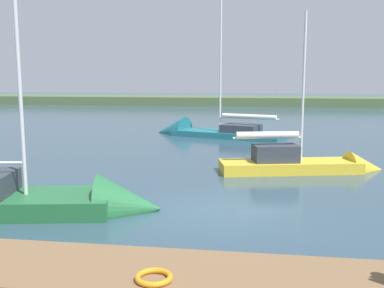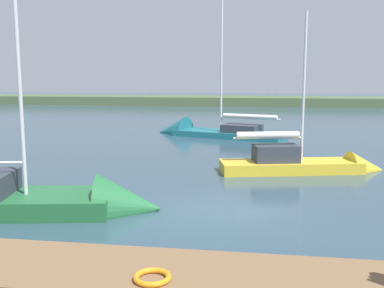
# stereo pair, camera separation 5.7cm
# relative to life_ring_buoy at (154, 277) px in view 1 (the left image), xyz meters

# --- Properties ---
(ground_plane) EXTENTS (200.00, 200.00, 0.00)m
(ground_plane) POSITION_rel_life_ring_buoy_xyz_m (-0.49, -5.84, -0.60)
(ground_plane) COLOR #2D4756
(far_shoreline) EXTENTS (180.00, 8.00, 2.40)m
(far_shoreline) POSITION_rel_life_ring_buoy_xyz_m (-0.49, -57.59, -0.60)
(far_shoreline) COLOR #4C603D
(far_shoreline) RESTS_ON ground_plane
(dock_pier) EXTENTS (19.35, 2.08, 0.55)m
(dock_pier) POSITION_rel_life_ring_buoy_xyz_m (-0.49, -0.42, -0.33)
(dock_pier) COLOR brown
(dock_pier) RESTS_ON ground_plane
(life_ring_buoy) EXTENTS (0.66, 0.66, 0.10)m
(life_ring_buoy) POSITION_rel_life_ring_buoy_xyz_m (0.00, 0.00, 0.00)
(life_ring_buoy) COLOR orange
(life_ring_buoy) RESTS_ON dock_pier
(sailboat_mid_channel) EXTENTS (7.26, 3.20, 7.47)m
(sailboat_mid_channel) POSITION_rel_life_ring_buoy_xyz_m (-3.96, -12.10, -0.45)
(sailboat_mid_channel) COLOR gold
(sailboat_mid_channel) RESTS_ON ground_plane
(sailboat_outer_mooring) EXTENTS (9.48, 5.22, 10.50)m
(sailboat_outer_mooring) POSITION_rel_life_ring_buoy_xyz_m (1.95, -23.13, -0.48)
(sailboat_outer_mooring) COLOR #1E6B75
(sailboat_outer_mooring) RESTS_ON ground_plane
(sailboat_inner_slip) EXTENTS (8.72, 3.62, 8.62)m
(sailboat_inner_slip) POSITION_rel_life_ring_buoy_xyz_m (4.75, -4.98, -0.42)
(sailboat_inner_slip) COLOR #236638
(sailboat_inner_slip) RESTS_ON ground_plane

